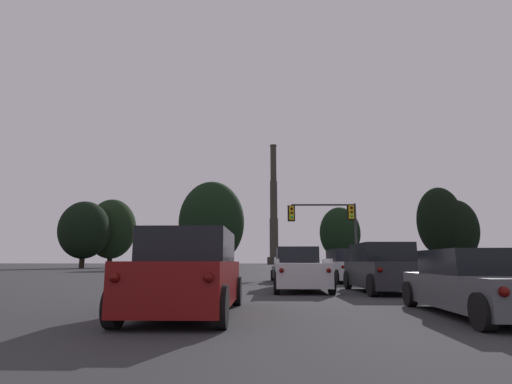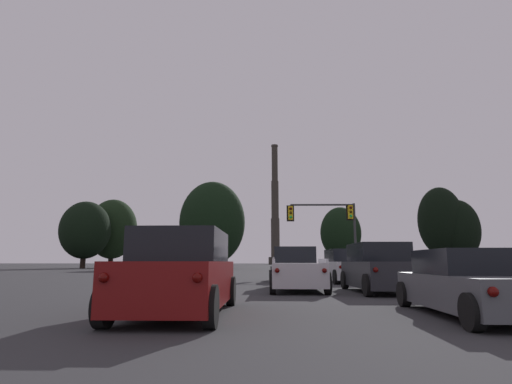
{
  "view_description": "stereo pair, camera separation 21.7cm",
  "coord_description": "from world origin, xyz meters",
  "px_view_note": "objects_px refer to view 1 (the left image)",
  "views": [
    {
      "loc": [
        -1.77,
        -0.71,
        1.15
      ],
      "look_at": [
        -2.29,
        45.69,
        9.29
      ],
      "focal_mm": 28.0,
      "sensor_mm": 36.0,
      "label": 1
    },
    {
      "loc": [
        -1.56,
        -0.7,
        1.15
      ],
      "look_at": [
        -2.29,
        45.69,
        9.29
      ],
      "focal_mm": 28.0,
      "sensor_mm": 36.0,
      "label": 2
    }
  ],
  "objects_px": {
    "sedan_right_lane_third": "(478,284)",
    "smokestack": "(274,216)",
    "suv_right_lane_second": "(382,268)",
    "sedan_center_lane_front": "(289,270)",
    "suv_right_lane_front": "(347,266)",
    "suv_left_lane_third": "(190,273)",
    "pickup_truck_center_lane_second": "(299,270)",
    "traffic_light_overhead_right": "(332,220)"
  },
  "relations": [
    {
      "from": "traffic_light_overhead_right",
      "to": "pickup_truck_center_lane_second",
      "type": "bearing_deg",
      "value": -106.18
    },
    {
      "from": "suv_right_lane_front",
      "to": "pickup_truck_center_lane_second",
      "type": "distance_m",
      "value": 6.82
    },
    {
      "from": "suv_left_lane_third",
      "to": "traffic_light_overhead_right",
      "type": "xyz_separation_m",
      "value": [
        7.14,
        21.45,
        3.38
      ]
    },
    {
      "from": "suv_left_lane_third",
      "to": "smokestack",
      "type": "xyz_separation_m",
      "value": [
        7.38,
        162.17,
        19.63
      ]
    },
    {
      "from": "suv_right_lane_front",
      "to": "sedan_center_lane_front",
      "type": "distance_m",
      "value": 3.3
    },
    {
      "from": "suv_right_lane_front",
      "to": "sedan_center_lane_front",
      "type": "bearing_deg",
      "value": 167.16
    },
    {
      "from": "sedan_right_lane_third",
      "to": "sedan_center_lane_front",
      "type": "distance_m",
      "value": 15.2
    },
    {
      "from": "smokestack",
      "to": "traffic_light_overhead_right",
      "type": "bearing_deg",
      "value": -90.1
    },
    {
      "from": "pickup_truck_center_lane_second",
      "to": "traffic_light_overhead_right",
      "type": "distance_m",
      "value": 14.39
    },
    {
      "from": "sedan_center_lane_front",
      "to": "traffic_light_overhead_right",
      "type": "distance_m",
      "value": 8.6
    },
    {
      "from": "suv_right_lane_front",
      "to": "smokestack",
      "type": "relative_size",
      "value": 0.09
    },
    {
      "from": "sedan_right_lane_third",
      "to": "pickup_truck_center_lane_second",
      "type": "bearing_deg",
      "value": 113.01
    },
    {
      "from": "pickup_truck_center_lane_second",
      "to": "suv_right_lane_second",
      "type": "relative_size",
      "value": 1.13
    },
    {
      "from": "suv_left_lane_third",
      "to": "smokestack",
      "type": "relative_size",
      "value": 0.09
    },
    {
      "from": "traffic_light_overhead_right",
      "to": "suv_left_lane_third",
      "type": "bearing_deg",
      "value": -108.41
    },
    {
      "from": "pickup_truck_center_lane_second",
      "to": "suv_left_lane_third",
      "type": "relative_size",
      "value": 1.13
    },
    {
      "from": "sedan_right_lane_third",
      "to": "suv_right_lane_front",
      "type": "distance_m",
      "value": 14.26
    },
    {
      "from": "sedan_right_lane_third",
      "to": "smokestack",
      "type": "xyz_separation_m",
      "value": [
        1.07,
        162.41,
        19.86
      ]
    },
    {
      "from": "sedan_right_lane_third",
      "to": "smokestack",
      "type": "bearing_deg",
      "value": 92.28
    },
    {
      "from": "pickup_truck_center_lane_second",
      "to": "smokestack",
      "type": "relative_size",
      "value": 0.11
    },
    {
      "from": "suv_right_lane_front",
      "to": "pickup_truck_center_lane_second",
      "type": "height_order",
      "value": "suv_right_lane_front"
    },
    {
      "from": "suv_left_lane_third",
      "to": "traffic_light_overhead_right",
      "type": "height_order",
      "value": "traffic_light_overhead_right"
    },
    {
      "from": "suv_right_lane_front",
      "to": "traffic_light_overhead_right",
      "type": "distance_m",
      "value": 8.19
    },
    {
      "from": "sedan_right_lane_third",
      "to": "traffic_light_overhead_right",
      "type": "bearing_deg",
      "value": 90.48
    },
    {
      "from": "traffic_light_overhead_right",
      "to": "smokestack",
      "type": "xyz_separation_m",
      "value": [
        0.25,
        140.72,
        16.25
      ]
    },
    {
      "from": "sedan_center_lane_front",
      "to": "smokestack",
      "type": "bearing_deg",
      "value": 86.91
    },
    {
      "from": "suv_left_lane_third",
      "to": "sedan_center_lane_front",
      "type": "bearing_deg",
      "value": 78.14
    },
    {
      "from": "suv_right_lane_second",
      "to": "suv_left_lane_third",
      "type": "relative_size",
      "value": 1.0
    },
    {
      "from": "sedan_right_lane_third",
      "to": "traffic_light_overhead_right",
      "type": "xyz_separation_m",
      "value": [
        0.83,
        21.68,
        3.61
      ]
    },
    {
      "from": "sedan_center_lane_front",
      "to": "smokestack",
      "type": "distance_m",
      "value": 148.89
    },
    {
      "from": "smokestack",
      "to": "suv_left_lane_third",
      "type": "bearing_deg",
      "value": -92.61
    },
    {
      "from": "traffic_light_overhead_right",
      "to": "smokestack",
      "type": "distance_m",
      "value": 141.66
    },
    {
      "from": "sedan_center_lane_front",
      "to": "suv_left_lane_third",
      "type": "relative_size",
      "value": 0.96
    },
    {
      "from": "suv_right_lane_second",
      "to": "sedan_center_lane_front",
      "type": "distance_m",
      "value": 8.65
    },
    {
      "from": "pickup_truck_center_lane_second",
      "to": "suv_right_lane_second",
      "type": "height_order",
      "value": "suv_right_lane_second"
    },
    {
      "from": "suv_right_lane_front",
      "to": "suv_right_lane_second",
      "type": "height_order",
      "value": "same"
    },
    {
      "from": "pickup_truck_center_lane_second",
      "to": "traffic_light_overhead_right",
      "type": "height_order",
      "value": "traffic_light_overhead_right"
    },
    {
      "from": "suv_right_lane_second",
      "to": "smokestack",
      "type": "bearing_deg",
      "value": 89.81
    },
    {
      "from": "sedan_center_lane_front",
      "to": "smokestack",
      "type": "relative_size",
      "value": 0.09
    },
    {
      "from": "pickup_truck_center_lane_second",
      "to": "smokestack",
      "type": "height_order",
      "value": "smokestack"
    },
    {
      "from": "suv_right_lane_second",
      "to": "traffic_light_overhead_right",
      "type": "xyz_separation_m",
      "value": [
        0.85,
        14.9,
        3.38
      ]
    },
    {
      "from": "suv_right_lane_second",
      "to": "sedan_center_lane_front",
      "type": "relative_size",
      "value": 1.03
    }
  ]
}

